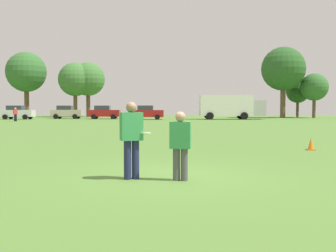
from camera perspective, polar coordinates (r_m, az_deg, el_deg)
ground_plane at (r=9.54m, az=-0.33°, el=-7.32°), size 140.03×140.03×0.00m
player_thrower at (r=9.20m, az=-5.26°, el=-1.39°), size 0.56×0.45×1.78m
player_defender at (r=9.00m, az=1.78°, el=-2.32°), size 0.49×0.31×1.56m
frisbee at (r=9.19m, az=-3.32°, el=-1.02°), size 0.27×0.27×0.06m
traffic_cone at (r=16.33m, az=19.79°, el=-2.45°), size 0.32×0.32×0.48m
parked_car_near_left at (r=56.49m, az=-20.78°, el=1.85°), size 4.31×2.43×1.82m
parked_car_mid_left at (r=56.77m, az=-14.32°, el=1.95°), size 4.31×2.43×1.82m
parked_car_center at (r=54.84m, az=-9.16°, el=1.97°), size 4.31×2.43×1.82m
parked_car_mid_right at (r=51.83m, az=-3.02°, el=1.96°), size 4.31×2.43×1.82m
box_truck at (r=53.10m, az=8.93°, el=2.84°), size 8.64×3.37×3.18m
bystander_far_jogger at (r=48.66m, az=-21.02°, el=1.68°), size 0.48×0.49×1.58m
tree_center_elm at (r=69.61m, az=-19.65°, el=7.26°), size 6.52×6.52×10.60m
tree_east_birch at (r=65.92m, az=-13.17°, el=6.49°), size 5.38×5.38×8.74m
tree_east_oak at (r=66.37m, az=-11.39°, el=6.57°), size 5.47×5.47×8.88m
tree_far_east_pine at (r=61.93m, az=16.19°, el=7.84°), size 6.47×6.47×10.52m
tree_far_west_pine at (r=65.70m, az=18.10°, el=4.71°), size 3.60×3.60×5.85m
tree_horizon_center at (r=62.97m, az=20.23°, el=5.24°), size 4.07×4.07×6.61m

